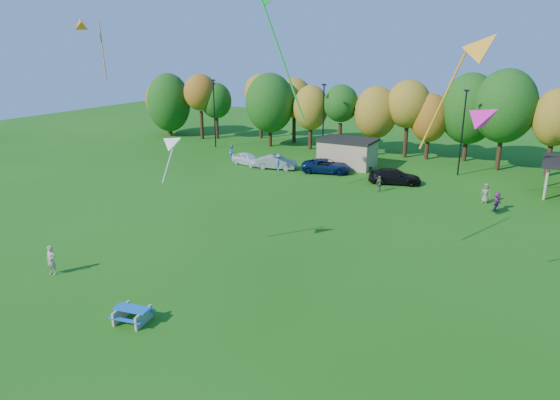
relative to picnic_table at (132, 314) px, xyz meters
The scene contains 19 objects.
ground 7.33m from the picnic_table, ahead, with size 160.00×160.00×0.00m, color #19600F.
tree_line 45.28m from the picnic_table, 82.05° to the left, with size 93.57×10.55×11.15m.
lamp_posts 40.33m from the picnic_table, 76.66° to the left, with size 64.50×0.25×9.09m.
utility_building 37.12m from the picnic_table, 94.26° to the left, with size 6.30×4.30×3.25m.
picnic_table is the anchor object (origin of this frame).
kite_flyer 8.51m from the picnic_table, 168.25° to the left, with size 0.68×0.45×1.88m, color #C8A696.
car_a 34.88m from the picnic_table, 112.49° to the left, with size 1.68×4.18×1.42m, color white.
car_b 33.45m from the picnic_table, 106.28° to the left, with size 1.61×4.61×1.52m, color gray.
car_c 33.41m from the picnic_table, 96.35° to the left, with size 2.49×5.40×1.50m, color #0C1F48.
car_d 32.60m from the picnic_table, 82.61° to the left, with size 2.13×5.25×1.52m, color black.
far_person_0 37.84m from the picnic_table, 116.14° to the left, with size 0.85×0.66×1.75m, color #568BBE.
far_person_2 32.67m from the picnic_table, 66.29° to the left, with size 0.88×0.57×1.80m, color #737E56.
far_person_3 29.13m from the picnic_table, 82.67° to the left, with size 0.90×0.37×1.53m, color olive.
far_person_4 32.81m from the picnic_table, 105.60° to the left, with size 1.20×0.69×1.86m, color #4E7FAC.
far_person_5 31.43m from the picnic_table, 63.02° to the left, with size 1.58×0.50×1.70m, color #A74585.
kite_0 20.70m from the picnic_table, 26.21° to the left, with size 3.38×1.53×5.54m.
kite_2 10.35m from the picnic_table, 108.80° to the left, with size 2.22×1.50×3.49m.
kite_4 26.93m from the picnic_table, 141.39° to the left, with size 2.88×2.45×5.38m.
kite_10 18.93m from the picnic_table, ahead, with size 1.46×1.23×1.29m.
Camera 1 is at (10.12, -15.14, 13.59)m, focal length 32.00 mm.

